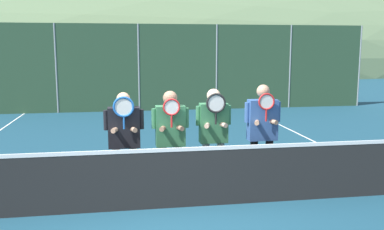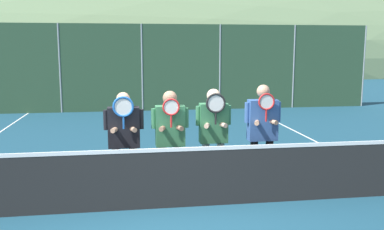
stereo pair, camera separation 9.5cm
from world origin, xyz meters
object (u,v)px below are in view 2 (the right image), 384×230
at_px(player_leftmost, 124,134).
at_px(car_far_left, 28,83).
at_px(car_left_of_center, 148,82).
at_px(car_center, 266,80).
at_px(player_center_left, 170,133).
at_px(player_rightmost, 262,128).
at_px(player_center_right, 213,130).

relative_size(player_leftmost, car_far_left, 0.42).
xyz_separation_m(car_left_of_center, car_center, (5.34, -0.24, 0.02)).
xyz_separation_m(player_center_left, car_left_of_center, (0.24, 12.22, -0.15)).
bearing_deg(player_leftmost, player_rightmost, -0.33).
height_order(car_far_left, car_left_of_center, car_far_left).
bearing_deg(player_center_left, car_center, 65.01).
bearing_deg(car_far_left, player_leftmost, -71.14).
bearing_deg(player_center_right, car_left_of_center, 92.33).
relative_size(player_leftmost, car_center, 0.35).
xyz_separation_m(player_leftmost, player_rightmost, (2.28, -0.01, 0.04)).
height_order(player_center_left, car_left_of_center, player_center_left).
relative_size(player_center_left, car_center, 0.36).
bearing_deg(car_left_of_center, player_center_right, -87.67).
distance_m(player_rightmost, car_center, 12.61).
height_order(player_rightmost, car_left_of_center, player_rightmost).
bearing_deg(player_leftmost, car_left_of_center, 85.42).
bearing_deg(player_center_right, car_center, 67.76).
height_order(player_center_left, player_center_right, player_center_right).
bearing_deg(car_far_left, car_left_of_center, 5.82).
height_order(player_leftmost, car_center, car_center).
relative_size(player_rightmost, car_center, 0.37).
bearing_deg(car_far_left, player_center_right, -64.79).
distance_m(car_left_of_center, car_center, 5.35).
bearing_deg(player_center_left, player_center_right, 9.48).
height_order(player_leftmost, player_center_left, player_center_left).
height_order(player_rightmost, car_far_left, car_far_left).
distance_m(player_center_left, car_left_of_center, 12.22).
bearing_deg(player_center_left, player_rightmost, 1.07).
distance_m(player_center_left, car_far_left, 12.63).
distance_m(player_leftmost, player_center_right, 1.47).
bearing_deg(car_far_left, player_rightmost, -61.78).
bearing_deg(player_center_right, car_far_left, 115.21).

